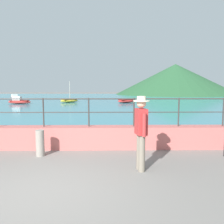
{
  "coord_description": "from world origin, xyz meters",
  "views": [
    {
      "loc": [
        1.32,
        -4.35,
        2.01
      ],
      "look_at": [
        1.44,
        3.7,
        1.1
      ],
      "focal_mm": 38.87,
      "sensor_mm": 36.0,
      "label": 1
    }
  ],
  "objects_px": {
    "bollard": "(40,143)",
    "boat_3": "(19,101)",
    "boat_2": "(14,98)",
    "person_walking": "(141,129)",
    "boat_1": "(126,101)",
    "boat_4": "(69,100)"
  },
  "relations": [
    {
      "from": "bollard",
      "to": "boat_3",
      "type": "xyz_separation_m",
      "value": [
        -7.26,
        18.26,
        -0.05
      ]
    },
    {
      "from": "bollard",
      "to": "boat_4",
      "type": "relative_size",
      "value": 0.32
    },
    {
      "from": "person_walking",
      "to": "boat_2",
      "type": "distance_m",
      "value": 28.34
    },
    {
      "from": "person_walking",
      "to": "boat_3",
      "type": "distance_m",
      "value": 21.85
    },
    {
      "from": "boat_1",
      "to": "boat_3",
      "type": "bearing_deg",
      "value": -173.38
    },
    {
      "from": "bollard",
      "to": "boat_2",
      "type": "height_order",
      "value": "boat_2"
    },
    {
      "from": "boat_2",
      "to": "boat_3",
      "type": "height_order",
      "value": "same"
    },
    {
      "from": "person_walking",
      "to": "boat_4",
      "type": "distance_m",
      "value": 22.0
    },
    {
      "from": "bollard",
      "to": "boat_2",
      "type": "xyz_separation_m",
      "value": [
        -10.0,
        24.14,
        -0.05
      ]
    },
    {
      "from": "boat_2",
      "to": "person_walking",
      "type": "bearing_deg",
      "value": -63.4
    },
    {
      "from": "person_walking",
      "to": "boat_3",
      "type": "relative_size",
      "value": 0.75
    },
    {
      "from": "boat_3",
      "to": "boat_4",
      "type": "distance_m",
      "value": 5.21
    },
    {
      "from": "boat_1",
      "to": "boat_4",
      "type": "height_order",
      "value": "boat_4"
    },
    {
      "from": "boat_3",
      "to": "boat_4",
      "type": "relative_size",
      "value": 1.01
    },
    {
      "from": "person_walking",
      "to": "boat_3",
      "type": "height_order",
      "value": "person_walking"
    },
    {
      "from": "person_walking",
      "to": "boat_3",
      "type": "bearing_deg",
      "value": 117.07
    },
    {
      "from": "boat_2",
      "to": "boat_3",
      "type": "relative_size",
      "value": 1.05
    },
    {
      "from": "boat_3",
      "to": "boat_4",
      "type": "bearing_deg",
      "value": 21.84
    },
    {
      "from": "boat_1",
      "to": "boat_4",
      "type": "distance_m",
      "value": 6.35
    },
    {
      "from": "person_walking",
      "to": "bollard",
      "type": "height_order",
      "value": "person_walking"
    },
    {
      "from": "boat_2",
      "to": "boat_3",
      "type": "bearing_deg",
      "value": -64.99
    },
    {
      "from": "boat_1",
      "to": "person_walking",
      "type": "bearing_deg",
      "value": -93.35
    }
  ]
}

